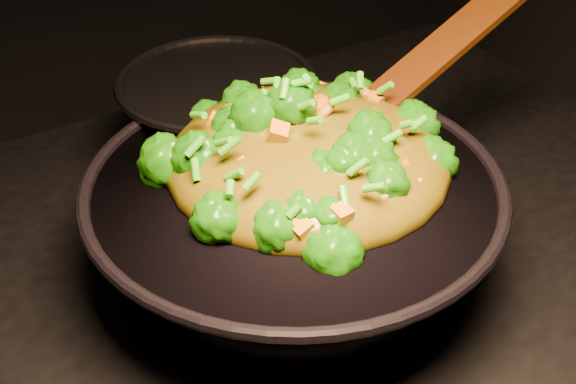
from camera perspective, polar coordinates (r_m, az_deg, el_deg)
wok at (r=0.77m, az=0.39°, el=-2.69°), size 0.47×0.47×0.11m
stir_fry at (r=0.73m, az=1.47°, el=4.85°), size 0.32×0.32×0.09m
spatula at (r=0.84m, az=9.39°, el=8.76°), size 0.28×0.07×0.12m
back_pot at (r=0.91m, az=-4.92°, el=4.79°), size 0.25×0.25×0.12m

